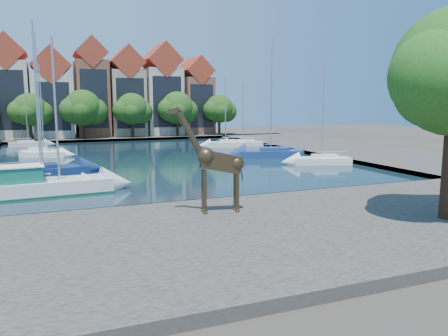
{
  "coord_description": "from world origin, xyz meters",
  "views": [
    {
      "loc": [
        -11.33,
        -25.05,
        6.42
      ],
      "look_at": [
        -2.09,
        -2.0,
        2.67
      ],
      "focal_mm": 35.0,
      "sensor_mm": 36.0,
      "label": 1
    }
  ],
  "objects_px": {
    "giraffe_statue": "(216,161)",
    "sailboat_right_a": "(321,159)",
    "motorsailer": "(38,184)",
    "sailboat_left_a": "(42,186)"
  },
  "relations": [
    {
      "from": "giraffe_statue",
      "to": "sailboat_right_a",
      "type": "distance_m",
      "value": 24.23
    },
    {
      "from": "giraffe_statue",
      "to": "motorsailer",
      "type": "bearing_deg",
      "value": 131.06
    },
    {
      "from": "motorsailer",
      "to": "sailboat_right_a",
      "type": "relative_size",
      "value": 1.05
    },
    {
      "from": "sailboat_left_a",
      "to": "giraffe_statue",
      "type": "bearing_deg",
      "value": -50.44
    },
    {
      "from": "giraffe_statue",
      "to": "sailboat_left_a",
      "type": "relative_size",
      "value": 0.48
    },
    {
      "from": "motorsailer",
      "to": "sailboat_left_a",
      "type": "xyz_separation_m",
      "value": [
        0.23,
        0.29,
        -0.22
      ]
    },
    {
      "from": "giraffe_statue",
      "to": "sailboat_left_a",
      "type": "distance_m",
      "value": 14.14
    },
    {
      "from": "motorsailer",
      "to": "sailboat_left_a",
      "type": "distance_m",
      "value": 0.43
    },
    {
      "from": "giraffe_statue",
      "to": "sailboat_right_a",
      "type": "bearing_deg",
      "value": 42.2
    },
    {
      "from": "sailboat_left_a",
      "to": "motorsailer",
      "type": "bearing_deg",
      "value": -128.07
    }
  ]
}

